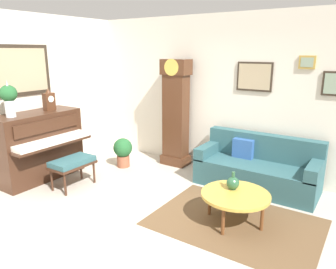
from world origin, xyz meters
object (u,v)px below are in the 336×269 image
green_jug (233,183)px  coffee_table (235,195)px  mantel_clock (49,100)px  potted_plant (123,151)px  couch (257,168)px  grandfather_clock (176,116)px  flower_vase (9,97)px  piano (39,145)px  piano_bench (72,163)px

green_jug → coffee_table: bearing=-50.7°
mantel_clock → potted_plant: size_ratio=0.68×
potted_plant → coffee_table: bearing=-16.4°
mantel_clock → couch: bearing=23.8°
grandfather_clock → flower_vase: (-1.58, -2.32, 0.51)m
mantel_clock → green_jug: mantel_clock is taller
couch → flower_vase: flower_vase is taller
grandfather_clock → mantel_clock: grandfather_clock is taller
couch → green_jug: size_ratio=7.92×
piano → flower_vase: 0.98m
piano → potted_plant: piano is taller
grandfather_clock → mantel_clock: size_ratio=5.34×
piano_bench → green_jug: bearing=11.2°
green_jug → potted_plant: size_ratio=0.43×
flower_vase → green_jug: size_ratio=2.42×
piano_bench → couch: size_ratio=0.37×
mantel_clock → green_jug: bearing=4.7°
grandfather_clock → green_jug: size_ratio=8.46×
piano → mantel_clock: (0.00, 0.28, 0.74)m
couch → flower_vase: (-3.27, -2.15, 1.17)m
piano → piano_bench: 0.80m
mantel_clock → potted_plant: 1.60m
grandfather_clock → piano: bearing=-129.9°
piano → flower_vase: flower_vase is taller
piano → green_jug: (3.32, 0.55, -0.10)m
coffee_table → grandfather_clock: bearing=141.6°
couch → piano_bench: bearing=-146.1°
flower_vase → mantel_clock: bearing=90.0°
couch → flower_vase: 4.09m
grandfather_clock → couch: 1.82m
coffee_table → piano_bench: bearing=-171.3°
grandfather_clock → potted_plant: grandfather_clock is taller
piano → coffee_table: bearing=7.6°
grandfather_clock → potted_plant: (-0.76, -0.68, -0.64)m
piano_bench → grandfather_clock: grandfather_clock is taller
piano → couch: 3.71m
piano_bench → mantel_clock: bearing=163.4°
coffee_table → potted_plant: bearing=163.6°
grandfather_clock → couch: bearing=-5.7°
piano → green_jug: size_ratio=6.00×
piano → mantel_clock: mantel_clock is taller
coffee_table → flower_vase: 3.69m
piano → coffee_table: (3.41, 0.45, -0.21)m
piano → grandfather_clock: size_ratio=0.71×
piano → potted_plant: (0.83, 1.21, -0.27)m
coffee_table → potted_plant: (-2.58, 0.76, -0.06)m
mantel_clock → potted_plant: mantel_clock is taller
green_jug → potted_plant: (-2.50, 0.66, -0.17)m
coffee_table → potted_plant: 2.69m
piano_bench → flower_vase: size_ratio=1.21×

